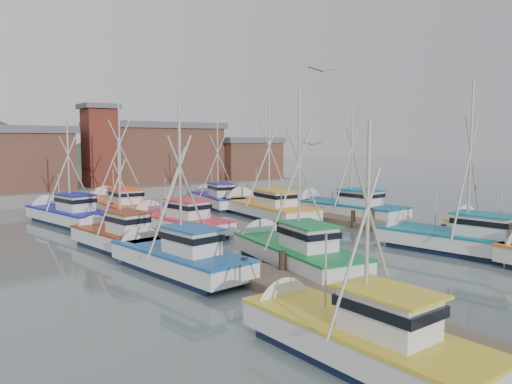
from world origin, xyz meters
TOP-DOWN VIEW (x-y plane):
  - ground at (0.00, 0.00)m, footprint 260.00×260.00m
  - dock_left at (-7.00, 4.04)m, footprint 2.30×46.00m
  - dock_right at (7.00, 4.04)m, footprint 2.30×46.00m
  - quay at (0.00, 37.00)m, footprint 44.00×16.00m
  - shed_left at (-11.00, 35.00)m, footprint 12.72×8.48m
  - shed_center at (6.00, 37.00)m, footprint 14.84×9.54m
  - shed_right at (17.00, 34.00)m, footprint 8.48×6.36m
  - lookout_tower at (-2.00, 33.00)m, footprint 3.60×3.60m
  - boat_2 at (-9.63, -9.32)m, footprint 2.97×8.02m
  - boat_4 at (-4.20, -0.46)m, footprint 4.10×9.19m
  - boat_5 at (4.67, -3.45)m, footprint 4.38×9.75m
  - boat_6 at (-9.36, 1.78)m, footprint 3.59×8.71m
  - boat_8 at (-4.68, 10.97)m, footprint 3.91×9.25m
  - boat_9 at (4.10, 12.77)m, footprint 4.24×10.69m
  - boat_10 at (-9.81, 7.86)m, footprint 3.35×7.94m
  - boat_11 at (9.22, 9.08)m, footprint 4.01×10.12m
  - boat_12 at (-4.76, 20.81)m, footprint 4.24×10.37m
  - boat_13 at (4.10, 20.06)m, footprint 4.14×8.79m
  - boat_14 at (-9.56, 18.48)m, footprint 4.30×9.41m
  - gull_near at (-2.75, -0.91)m, footprint 1.55×0.65m
  - gull_far at (0.44, 3.15)m, footprint 1.55×0.63m

SIDE VIEW (x-z plane):
  - ground at x=0.00m, z-range 0.00..0.00m
  - dock_left at x=-7.00m, z-range -0.54..0.96m
  - dock_right at x=7.00m, z-range -0.54..0.96m
  - quay at x=0.00m, z-range 0.00..1.20m
  - boat_10 at x=-9.81m, z-range -2.68..4.03m
  - boat_8 at x=-4.68m, z-range -3.16..4.51m
  - boat_2 at x=-9.63m, z-range -2.89..4.24m
  - boat_13 at x=4.10m, z-range -3.68..5.04m
  - boat_4 at x=-4.20m, z-range -3.83..5.20m
  - boat_6 at x=-9.36m, z-range -3.53..4.90m
  - boat_14 at x=-9.56m, z-range -3.61..4.98m
  - boat_9 at x=4.10m, z-range -4.33..5.70m
  - boat_11 at x=9.22m, z-range -4.15..5.52m
  - boat_5 at x=4.67m, z-range -4.30..5.67m
  - boat_12 at x=-4.76m, z-range -4.56..5.93m
  - shed_right at x=17.00m, z-range 1.24..6.44m
  - shed_left at x=-11.00m, z-range 1.24..7.44m
  - shed_center at x=6.00m, z-range 1.24..8.14m
  - lookout_tower at x=-2.00m, z-range 1.30..9.80m
  - gull_far at x=0.44m, z-range 5.70..5.94m
  - gull_near at x=-2.75m, z-range 9.21..9.45m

